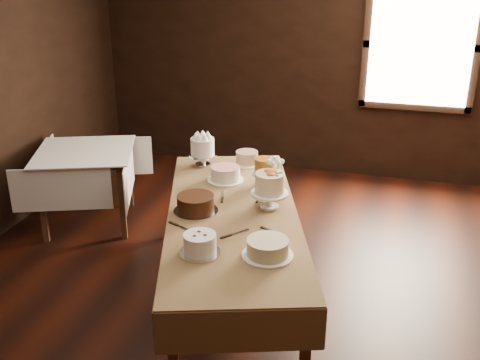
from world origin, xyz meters
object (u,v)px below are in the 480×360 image
cake_cream (268,248)px  cake_server_e (186,229)px  cake_chocolate (196,204)px  display_table (233,219)px  cake_speckled (247,158)px  cake_server_b (279,235)px  cake_swirl (200,245)px  cake_server_c (223,194)px  cake_server_a (240,232)px  flower_vase (274,191)px  cake_lattice (225,175)px  cake_caramel (264,173)px  cake_server_d (263,195)px  cake_flowers (270,192)px  cake_meringue (203,153)px  side_table (85,160)px

cake_cream → cake_server_e: size_ratio=1.41×
cake_chocolate → cake_cream: size_ratio=1.17×
display_table → cake_speckled: size_ratio=10.19×
cake_server_b → cake_swirl: bearing=-111.8°
cake_server_b → cake_server_e: 0.66m
cake_chocolate → cake_server_e: cake_chocolate is taller
cake_speckled → cake_server_c: cake_speckled is taller
cake_chocolate → cake_server_a: (0.41, -0.24, -0.06)m
cake_server_c → cake_server_e: bearing=159.0°
display_table → flower_vase: bearing=52.6°
display_table → cake_server_c: cake_server_c is taller
cake_server_a → cake_server_e: size_ratio=1.00×
cake_lattice → cake_server_c: bearing=-77.0°
cake_chocolate → cake_swirl: size_ratio=1.29×
cake_chocolate → cake_server_c: bearing=74.6°
cake_caramel → cake_lattice: bearing=-180.0°
cake_server_b → cake_server_d: 0.69m
cake_chocolate → flower_vase: flower_vase is taller
display_table → cake_server_c: size_ratio=11.08×
cake_lattice → cake_server_e: size_ratio=1.30×
display_table → cake_lattice: 0.64m
cake_chocolate → cake_server_c: 0.38m
cake_cream → cake_server_e: bearing=161.9°
cake_server_b → cake_flowers: bearing=138.3°
cake_caramel → cake_cream: bearing=-75.4°
cake_lattice → cake_cream: (0.64, -1.15, 0.00)m
cake_server_a → cake_server_d: 0.68m
flower_vase → cake_server_b: bearing=-74.3°
cake_server_e → cake_chocolate: bearing=118.9°
cake_meringue → cake_server_c: cake_meringue is taller
cake_meringue → cake_server_b: size_ratio=1.13×
cake_flowers → cake_server_e: bearing=-133.6°
cake_chocolate → cake_swirl: bearing=-67.8°
cake_chocolate → cake_server_b: 0.71m
cake_server_a → cake_server_e: 0.39m
cake_meringue → cake_server_a: cake_meringue is taller
cake_chocolate → side_table: bearing=146.8°
side_table → cake_meringue: size_ratio=4.38×
cake_cream → cake_server_d: bearing=105.2°
display_table → cake_chocolate: (-0.27, -0.06, 0.12)m
cake_caramel → cake_chocolate: size_ratio=0.63×
cake_swirl → cake_server_b: cake_swirl is taller
cake_meringue → cake_lattice: 0.43m
cake_caramel → cake_server_c: bearing=-133.5°
cake_server_d → cake_speckled: bearing=30.0°
cake_server_e → cake_meringue: bearing=127.0°
cake_speckled → cake_server_d: size_ratio=1.09×
side_table → cake_lattice: 1.58m
flower_vase → cake_flowers: bearing=-90.7°
cake_meringue → cake_server_e: 1.28m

